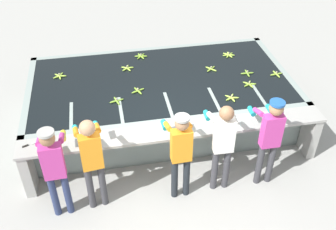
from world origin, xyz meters
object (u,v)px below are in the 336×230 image
(worker_1, at_px, (92,156))
(banana_bunch_floating_8, at_px, (138,91))
(banana_bunch_floating_2, at_px, (211,69))
(knife_0, at_px, (30,144))
(banana_bunch_floating_9, at_px, (60,76))
(banana_bunch_floating_7, at_px, (232,98))
(banana_bunch_floating_0, at_px, (247,73))
(worker_2, at_px, (181,149))
(banana_bunch_floating_5, at_px, (276,74))
(banana_bunch_floating_6, at_px, (229,55))
(worker_4, at_px, (270,134))
(worker_3, at_px, (223,140))
(banana_bunch_floating_10, at_px, (249,84))
(banana_bunch_floating_3, at_px, (127,68))
(banana_bunch_floating_1, at_px, (141,56))
(worker_0, at_px, (54,165))
(banana_bunch_floating_4, at_px, (117,101))

(worker_1, relative_size, banana_bunch_floating_8, 6.40)
(banana_bunch_floating_2, xyz_separation_m, knife_0, (-3.49, -1.73, -0.01))
(banana_bunch_floating_2, distance_m, banana_bunch_floating_9, 3.10)
(banana_bunch_floating_7, bearing_deg, banana_bunch_floating_0, 52.98)
(worker_2, bearing_deg, banana_bunch_floating_5, 38.48)
(banana_bunch_floating_5, distance_m, banana_bunch_floating_6, 1.19)
(worker_2, height_order, worker_4, worker_4)
(worker_3, bearing_deg, banana_bunch_floating_10, 57.10)
(banana_bunch_floating_0, xyz_separation_m, banana_bunch_floating_5, (0.57, -0.14, 0.00))
(worker_1, bearing_deg, banana_bunch_floating_5, 26.47)
(worker_4, xyz_separation_m, banana_bunch_floating_8, (-1.91, 1.80, -0.10))
(worker_1, relative_size, banana_bunch_floating_3, 6.28)
(banana_bunch_floating_9, bearing_deg, banana_bunch_floating_8, -29.23)
(banana_bunch_floating_0, relative_size, banana_bunch_floating_1, 1.00)
(banana_bunch_floating_2, xyz_separation_m, banana_bunch_floating_7, (0.09, -1.09, -0.00))
(banana_bunch_floating_0, bearing_deg, banana_bunch_floating_9, 170.83)
(banana_bunch_floating_6, relative_size, banana_bunch_floating_9, 1.02)
(knife_0, bearing_deg, banana_bunch_floating_0, 18.89)
(banana_bunch_floating_1, relative_size, banana_bunch_floating_9, 1.03)
(banana_bunch_floating_1, bearing_deg, worker_4, -62.01)
(banana_bunch_floating_5, distance_m, banana_bunch_floating_8, 2.85)
(banana_bunch_floating_0, xyz_separation_m, banana_bunch_floating_9, (-3.76, 0.61, -0.00))
(banana_bunch_floating_8, bearing_deg, banana_bunch_floating_3, 97.08)
(worker_0, xyz_separation_m, worker_4, (3.39, 0.05, 0.01))
(banana_bunch_floating_6, height_order, banana_bunch_floating_10, same)
(banana_bunch_floating_1, distance_m, banana_bunch_floating_4, 1.73)
(banana_bunch_floating_2, distance_m, banana_bunch_floating_6, 0.75)
(worker_3, bearing_deg, banana_bunch_floating_3, 114.94)
(banana_bunch_floating_1, height_order, banana_bunch_floating_4, same)
(worker_2, xyz_separation_m, banana_bunch_floating_4, (-0.86, 1.58, -0.06))
(banana_bunch_floating_5, bearing_deg, worker_0, -155.88)
(banana_bunch_floating_1, distance_m, knife_0, 3.32)
(banana_bunch_floating_9, bearing_deg, banana_bunch_floating_6, 3.37)
(banana_bunch_floating_9, height_order, knife_0, banana_bunch_floating_9)
(banana_bunch_floating_8, distance_m, banana_bunch_floating_10, 2.18)
(worker_1, xyz_separation_m, banana_bunch_floating_1, (1.16, 3.14, -0.11))
(worker_4, bearing_deg, banana_bunch_floating_7, 100.36)
(banana_bunch_floating_6, relative_size, banana_bunch_floating_8, 1.03)
(banana_bunch_floating_1, xyz_separation_m, banana_bunch_floating_8, (-0.24, -1.34, 0.00))
(worker_0, height_order, banana_bunch_floating_3, worker_0)
(banana_bunch_floating_10, bearing_deg, knife_0, -165.81)
(worker_2, xyz_separation_m, banana_bunch_floating_8, (-0.44, 1.83, -0.06))
(banana_bunch_floating_7, xyz_separation_m, knife_0, (-3.58, -0.64, -0.01))
(worker_1, distance_m, worker_2, 1.36)
(banana_bunch_floating_6, height_order, banana_bunch_floating_8, same)
(banana_bunch_floating_6, relative_size, banana_bunch_floating_7, 1.02)
(worker_0, bearing_deg, banana_bunch_floating_3, 63.50)
(worker_2, bearing_deg, banana_bunch_floating_9, 125.80)
(banana_bunch_floating_0, bearing_deg, banana_bunch_floating_7, -127.02)
(worker_4, bearing_deg, banana_bunch_floating_0, 79.81)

